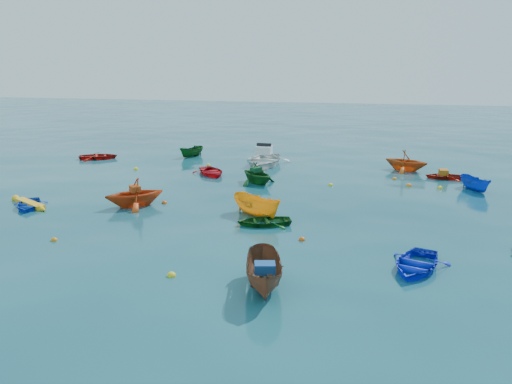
% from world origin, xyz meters
% --- Properties ---
extents(ground, '(160.00, 160.00, 0.00)m').
position_xyz_m(ground, '(0.00, 0.00, 0.00)').
color(ground, '#0A3849').
rests_on(ground, ground).
extents(dinghy_blue_sw, '(2.89, 3.18, 0.54)m').
position_xyz_m(dinghy_blue_sw, '(-11.76, 0.23, 0.00)').
color(dinghy_blue_sw, '#0E3AB4').
rests_on(dinghy_blue_sw, ground).
extents(sampan_brown_mid, '(2.11, 3.66, 1.33)m').
position_xyz_m(sampan_brown_mid, '(3.10, -6.69, 0.00)').
color(sampan_brown_mid, brown).
rests_on(sampan_brown_mid, ground).
extents(dinghy_blue_se, '(3.13, 3.73, 0.66)m').
position_xyz_m(dinghy_blue_se, '(8.41, -3.69, 0.00)').
color(dinghy_blue_se, '#1028D3').
rests_on(dinghy_blue_se, ground).
extents(dinghy_orange_w, '(4.22, 4.17, 1.68)m').
position_xyz_m(dinghy_orange_w, '(-6.19, 1.87, 0.00)').
color(dinghy_orange_w, '#D84614').
rests_on(dinghy_orange_w, ground).
extents(sampan_yellow_mid, '(3.38, 2.81, 1.26)m').
position_xyz_m(sampan_yellow_mid, '(0.86, 1.64, 0.00)').
color(sampan_yellow_mid, '#FFA416').
rests_on(sampan_yellow_mid, ground).
extents(dinghy_green_e, '(3.19, 2.77, 0.55)m').
position_xyz_m(dinghy_green_e, '(1.51, 0.34, 0.00)').
color(dinghy_green_e, '#135419').
rests_on(dinghy_green_e, ground).
extents(dinghy_red_nw, '(3.72, 3.26, 0.64)m').
position_xyz_m(dinghy_red_nw, '(-15.70, 14.22, 0.00)').
color(dinghy_red_nw, '#AC160E').
rests_on(dinghy_red_nw, ground).
extents(dinghy_green_n, '(3.76, 3.70, 1.50)m').
position_xyz_m(dinghy_green_n, '(-0.85, 8.80, 0.00)').
color(dinghy_green_n, '#135219').
rests_on(dinghy_green_n, ground).
extents(dinghy_red_ne, '(2.63, 1.91, 0.54)m').
position_xyz_m(dinghy_red_ne, '(11.46, 13.15, 0.00)').
color(dinghy_red_ne, '#A41C0D').
rests_on(dinghy_red_ne, ground).
extents(sampan_blue_far, '(2.03, 2.75, 1.00)m').
position_xyz_m(sampan_blue_far, '(12.90, 10.17, 0.00)').
color(sampan_blue_far, '#0E3AB4').
rests_on(sampan_blue_far, ground).
extents(dinghy_red_far, '(3.66, 3.81, 0.64)m').
position_xyz_m(dinghy_red_far, '(-4.63, 10.60, 0.00)').
color(dinghy_red_far, red).
rests_on(dinghy_red_far, ground).
extents(dinghy_orange_far, '(3.95, 3.72, 1.65)m').
position_xyz_m(dinghy_orange_far, '(8.97, 15.28, 0.00)').
color(dinghy_orange_far, '#D15213').
rests_on(dinghy_orange_far, ground).
extents(sampan_green_far, '(1.97, 2.75, 1.00)m').
position_xyz_m(sampan_green_far, '(-8.50, 17.02, 0.00)').
color(sampan_green_far, '#104814').
rests_on(sampan_green_far, ground).
extents(kayak_yellow, '(3.18, 1.99, 0.32)m').
position_xyz_m(kayak_yellow, '(-11.93, 0.57, 0.00)').
color(kayak_yellow, '#FAAF16').
rests_on(kayak_yellow, ground).
extents(motorboat_white, '(3.67, 5.09, 1.65)m').
position_xyz_m(motorboat_white, '(-1.71, 14.82, 0.00)').
color(motorboat_white, white).
rests_on(motorboat_white, ground).
extents(tarp_blue_a, '(0.83, 0.71, 0.35)m').
position_xyz_m(tarp_blue_a, '(3.14, -6.83, 0.84)').
color(tarp_blue_a, '#194C93').
rests_on(tarp_blue_a, sampan_brown_mid).
extents(tarp_orange_a, '(0.83, 0.85, 0.33)m').
position_xyz_m(tarp_orange_a, '(-6.15, 1.90, 1.01)').
color(tarp_orange_a, '#BA4313').
rests_on(tarp_orange_a, dinghy_orange_w).
extents(tarp_green_b, '(0.79, 0.81, 0.31)m').
position_xyz_m(tarp_green_b, '(-0.92, 8.86, 0.91)').
color(tarp_green_b, '#134C25').
rests_on(tarp_green_b, dinghy_green_n).
extents(tarp_orange_b, '(0.59, 0.76, 0.36)m').
position_xyz_m(tarp_orange_b, '(11.36, 13.14, 0.45)').
color(tarp_orange_b, '#B56112').
rests_on(tarp_orange_b, dinghy_red_ne).
extents(buoy_or_a, '(0.30, 0.30, 0.30)m').
position_xyz_m(buoy_or_a, '(-7.16, -4.10, 0.00)').
color(buoy_or_a, orange).
rests_on(buoy_or_a, ground).
extents(buoy_ye_a, '(0.34, 0.34, 0.34)m').
position_xyz_m(buoy_ye_a, '(-0.52, -6.48, 0.00)').
color(buoy_ye_a, yellow).
rests_on(buoy_ye_a, ground).
extents(buoy_or_b, '(0.30, 0.30, 0.30)m').
position_xyz_m(buoy_or_b, '(3.67, -1.46, 0.00)').
color(buoy_or_b, '#DF4E0C').
rests_on(buoy_or_b, ground).
extents(buoy_ye_b, '(0.35, 0.35, 0.35)m').
position_xyz_m(buoy_ye_b, '(-10.70, 11.00, 0.00)').
color(buoy_ye_b, yellow).
rests_on(buoy_ye_b, ground).
extents(buoy_or_c, '(0.31, 0.31, 0.31)m').
position_xyz_m(buoy_or_c, '(-4.84, 2.80, 0.00)').
color(buoy_or_c, '#DD4F0C').
rests_on(buoy_or_c, ground).
extents(buoy_ye_c, '(0.31, 0.31, 0.31)m').
position_xyz_m(buoy_ye_c, '(3.98, 9.27, 0.00)').
color(buoy_ye_c, yellow).
rests_on(buoy_ye_c, ground).
extents(buoy_or_d, '(0.35, 0.35, 0.35)m').
position_xyz_m(buoy_or_d, '(8.95, 10.32, 0.00)').
color(buoy_or_d, orange).
rests_on(buoy_or_d, ground).
extents(buoy_ye_d, '(0.30, 0.30, 0.30)m').
position_xyz_m(buoy_ye_d, '(-5.90, 13.72, 0.00)').
color(buoy_ye_d, yellow).
rests_on(buoy_ye_d, ground).
extents(buoy_or_e, '(0.29, 0.29, 0.29)m').
position_xyz_m(buoy_or_e, '(8.10, 12.11, 0.00)').
color(buoy_or_e, orange).
rests_on(buoy_or_e, ground).
extents(buoy_ye_e, '(0.32, 0.32, 0.32)m').
position_xyz_m(buoy_ye_e, '(10.84, 10.15, 0.00)').
color(buoy_ye_e, yellow).
rests_on(buoy_ye_e, ground).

